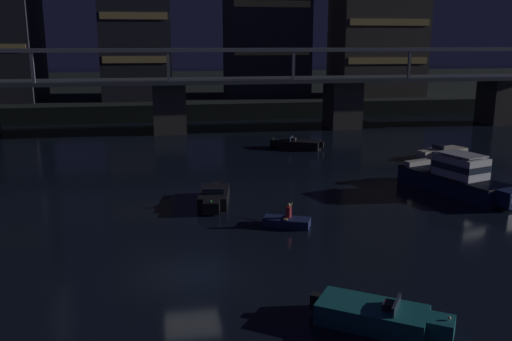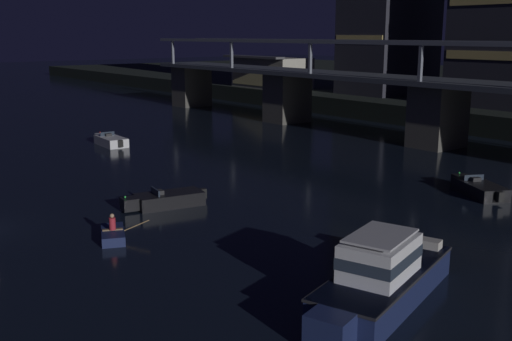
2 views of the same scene
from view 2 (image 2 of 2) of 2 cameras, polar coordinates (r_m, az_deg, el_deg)
river_bridge at (r=57.07m, az=16.62°, el=6.12°), size 88.15×6.40×9.38m
waterfront_pavilion at (r=91.79m, az=1.42°, el=9.12°), size 12.40×7.40×4.70m
cabin_cruiser_near_left at (r=23.81m, az=11.59°, el=-9.64°), size 5.07×9.33×2.79m
speedboat_near_center at (r=36.53m, az=-8.38°, el=-2.70°), size 2.44×5.23×1.16m
speedboat_near_right at (r=41.23m, az=19.98°, el=-1.57°), size 4.93×3.43×1.16m
speedboat_mid_left at (r=57.66m, az=-13.40°, el=2.71°), size 5.22×1.99×1.16m
dinghy_with_paddler at (r=31.30m, az=-13.16°, el=-5.78°), size 2.82×2.69×1.36m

